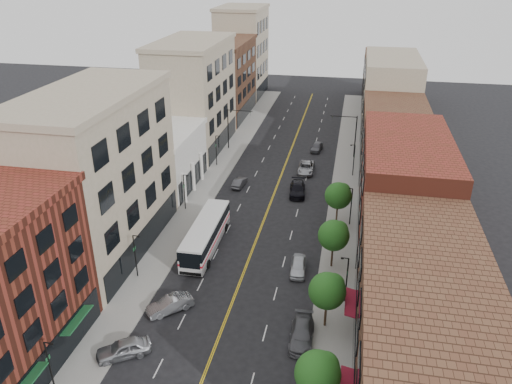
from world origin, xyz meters
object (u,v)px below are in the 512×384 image
Objects in this scene: car_parked_far at (298,266)px; car_angle_a at (123,349)px; car_lane_a at (297,189)px; car_lane_c at (317,147)px; car_lane_b at (306,168)px; car_lane_behind at (239,182)px; city_bus at (206,233)px; car_angle_b at (170,305)px; car_parked_mid at (302,334)px.

car_angle_a is at bearing -133.65° from car_parked_far.
car_lane_a is 1.29× the size of car_lane_c.
car_angle_a is 0.86× the size of car_lane_b.
car_lane_a reaches higher than car_lane_behind.
city_bus is 2.78× the size of car_angle_b.
car_angle_b is 14.55m from car_parked_far.
car_lane_b reaches higher than car_lane_c.
car_lane_b is (-3.73, 38.51, 0.01)m from car_parked_mid.
car_lane_behind is at bearing 145.19° from car_angle_a.
car_angle_a is 0.85× the size of car_lane_a.
car_angle_a is 1.10× the size of car_lane_c.
car_lane_c is at bearing 73.30° from city_bus.
car_angle_a is 44.78m from car_lane_b.
car_lane_b is (11.07, 43.39, -0.04)m from car_angle_a.
city_bus is at bearing 142.26° from car_angle_a.
car_parked_far is 27.93m from car_lane_b.
city_bus is 2.32× the size of car_lane_a.
car_angle_a is 36.61m from car_lane_a.
car_lane_a is (8.92, 28.51, 0.04)m from car_angle_b.
car_parked_mid is at bearing -85.66° from car_lane_b.
car_lane_behind is (0.10, 29.51, -0.11)m from car_angle_b.
city_bus is 26.59m from car_lane_b.
car_lane_behind is at bearing -113.33° from car_lane_c.
car_lane_a reaches higher than car_parked_far.
car_lane_b is (-2.13, 27.85, 0.02)m from car_parked_far.
car_parked_mid is 1.21× the size of car_lane_c.
car_lane_behind is at bearing 110.65° from car_parked_mid.
car_parked_mid is 0.95× the size of car_lane_b.
car_parked_mid is (14.80, 4.88, -0.05)m from car_angle_a.
car_lane_behind is 0.72× the size of car_lane_b.
car_angle_b is 29.87m from car_lane_a.
car_lane_c is at bearing -114.50° from car_lane_behind.
car_lane_a reaches higher than car_lane_b.
car_parked_far is at bearing -86.82° from car_lane_b.
car_parked_far is at bearing 86.34° from car_angle_b.
car_angle_a is at bearing -113.04° from car_lane_a.
car_angle_a is at bearing -95.86° from car_lane_c.
car_lane_b is at bearing 123.80° from car_angle_b.
car_lane_b is (9.15, 24.94, -1.13)m from city_bus.
car_lane_a is (10.72, 35.00, 0.00)m from car_angle_a.
car_parked_far is at bearing -81.31° from car_lane_c.
car_parked_mid reaches higher than car_lane_behind.
car_parked_far is 23.37m from car_lane_behind.
car_lane_behind is at bearing 89.38° from city_bus.
city_bus is 2.72× the size of car_angle_a.
car_parked_far is 1.01× the size of car_lane_c.
car_lane_behind is 8.88m from car_lane_a.
car_angle_a is 20.39m from car_parked_far.
car_lane_a is (-2.48, 19.46, 0.06)m from car_parked_far.
city_bus is 36.27m from car_lane_c.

